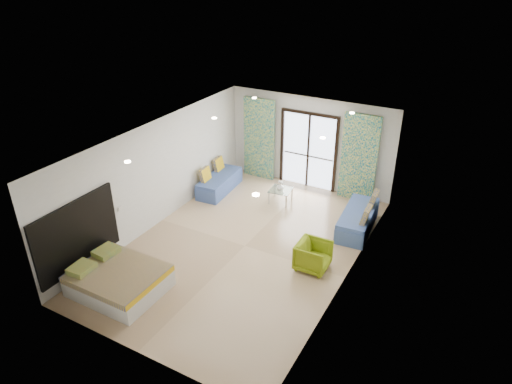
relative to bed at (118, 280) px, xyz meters
The scene contains 24 objects.
floor 3.04m from the bed, 60.86° to the left, with size 5.00×7.50×0.01m, color tan, non-canonical shape.
ceiling 3.89m from the bed, 60.86° to the left, with size 5.00×7.50×0.01m, color silver, non-canonical shape.
wall_back 6.65m from the bed, 77.02° to the left, with size 5.00×0.01×2.70m, color silver, non-canonical shape.
wall_front 2.14m from the bed, 36.89° to the right, with size 5.00×0.01×2.70m, color silver, non-canonical shape.
wall_left 3.04m from the bed, 111.21° to the left, with size 0.01×7.50×2.70m, color silver, non-canonical shape.
wall_right 4.90m from the bed, 33.63° to the left, with size 0.01×7.50×2.70m, color silver, non-canonical shape.
balcony_door 6.61m from the bed, 76.96° to the left, with size 1.76×0.08×2.28m.
balcony_rail 6.58m from the bed, 76.98° to the left, with size 1.52×0.03×0.04m, color #595451.
curtain_left 6.29m from the bed, 90.70° to the left, with size 1.00×0.10×2.50m, color silver.
curtain_right 6.98m from the bed, 64.05° to the left, with size 1.00×0.10×2.50m, color silver.
downlight_a 2.50m from the bed, 83.43° to the left, with size 0.12×0.12×0.02m, color #FFE0B2.
downlight_b 3.81m from the bed, 12.63° to the left, with size 0.12×0.12×0.02m, color #FFE0B2.
downlight_c 4.37m from the bed, 88.83° to the left, with size 0.12×0.12×0.02m, color #FFE0B2.
downlight_d 5.23m from the bed, 51.73° to the left, with size 0.12×0.12×0.02m, color #FFE0B2.
downlight_e 6.14m from the bed, 89.25° to the left, with size 0.12×0.12×0.02m, color #FFE0B2.
downlight_f 6.78m from the bed, 63.01° to the left, with size 0.12×0.12×0.02m, color #FFE0B2.
headboard 1.27m from the bed, behind, with size 0.06×2.10×1.50m, color black.
switch_plate 1.78m from the bed, 128.54° to the left, with size 0.02×0.10×0.10m, color silver.
bed is the anchor object (origin of this frame).
daybed_left 4.84m from the bed, 97.61° to the left, with size 0.81×1.76×0.84m.
daybed_right 5.91m from the bed, 52.56° to the left, with size 0.85×1.89×0.91m.
coffee_table 5.19m from the bed, 76.08° to the left, with size 0.65×0.65×0.67m.
vase 5.15m from the bed, 75.97° to the left, with size 0.20×0.21×0.20m, color white.
armchair 4.16m from the bed, 39.14° to the left, with size 0.69×0.65×0.71m, color olive.
Camera 1 is at (4.60, -7.82, 6.18)m, focal length 32.00 mm.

